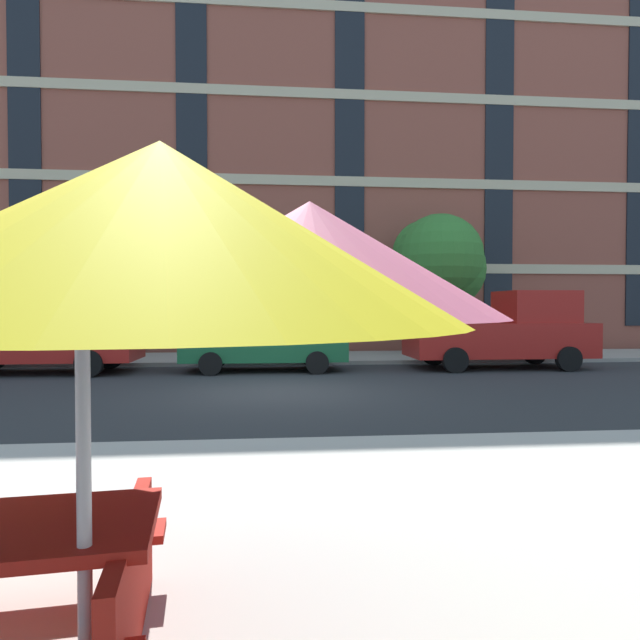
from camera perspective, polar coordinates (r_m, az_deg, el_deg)
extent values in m
plane|color=#2D3033|center=(11.48, -4.53, -7.42)|extent=(120.00, 120.00, 0.00)
cube|color=#9E998E|center=(18.23, -4.91, -3.94)|extent=(56.00, 3.60, 0.12)
cube|color=#934C3D|center=(27.07, -5.15, 14.74)|extent=(46.04, 12.00, 16.00)
cube|color=beige|center=(20.36, -5.00, 5.47)|extent=(45.12, 0.08, 0.36)
cube|color=beige|center=(20.83, -5.02, 14.29)|extent=(45.12, 0.08, 0.36)
cube|color=beige|center=(21.76, -5.04, 22.53)|extent=(45.12, 0.08, 0.36)
cube|color=beige|center=(23.11, -5.06, 29.95)|extent=(45.12, 0.08, 0.36)
cube|color=black|center=(22.97, -28.30, 18.05)|extent=(1.10, 0.06, 14.80)
cube|color=black|center=(21.54, -13.17, 19.34)|extent=(1.10, 0.06, 14.80)
cube|color=black|center=(21.59, 3.09, 19.33)|extent=(1.10, 0.06, 14.80)
cube|color=black|center=(23.12, 18.09, 18.04)|extent=(1.10, 0.06, 14.80)
cube|color=#B21E19|center=(16.22, -27.21, -2.07)|extent=(5.10, 1.90, 0.96)
cube|color=#B21E19|center=(15.45, -18.69, 0.30)|extent=(0.16, 1.75, 0.36)
cylinder|color=black|center=(16.65, -20.90, -3.57)|extent=(0.68, 0.22, 0.68)
cylinder|color=black|center=(14.84, -22.85, -4.19)|extent=(0.68, 0.22, 0.68)
cube|color=#195933|center=(15.08, -5.79, -2.63)|extent=(4.40, 1.76, 0.80)
cube|color=#195933|center=(15.05, -6.37, 0.18)|extent=(2.30, 1.55, 0.68)
cube|color=black|center=(15.05, -6.37, 0.18)|extent=(2.32, 1.57, 0.32)
cylinder|color=black|center=(16.05, -0.88, -3.81)|extent=(0.60, 0.22, 0.60)
cylinder|color=black|center=(14.30, -0.31, -4.45)|extent=(0.60, 0.22, 0.60)
cylinder|color=black|center=(16.06, -10.66, -3.83)|extent=(0.60, 0.22, 0.60)
cylinder|color=black|center=(14.31, -11.28, -4.47)|extent=(0.60, 0.22, 0.60)
cube|color=#B21E19|center=(16.44, 17.95, -1.93)|extent=(5.10, 1.90, 0.96)
cube|color=#B21E19|center=(16.88, 21.41, 1.28)|extent=(1.90, 1.75, 0.90)
cube|color=#B21E19|center=(15.59, 9.62, 0.36)|extent=(0.16, 1.75, 0.36)
cylinder|color=black|center=(15.01, 13.84, -4.06)|extent=(0.68, 0.22, 0.68)
cylinder|color=black|center=(16.81, 11.68, -3.46)|extent=(0.68, 0.22, 0.68)
cylinder|color=black|center=(16.33, 24.38, -3.70)|extent=(0.68, 0.22, 0.68)
cylinder|color=black|center=(18.00, 21.36, -3.21)|extent=(0.68, 0.22, 0.68)
cylinder|color=brown|center=(19.64, -23.13, -1.10)|extent=(0.29, 0.29, 1.87)
sphere|color=#236023|center=(19.45, -23.96, 4.37)|extent=(2.13, 2.13, 2.13)
sphere|color=#236023|center=(19.54, -24.05, 4.84)|extent=(1.61, 1.61, 1.61)
sphere|color=#236023|center=(19.91, -23.50, 4.72)|extent=(2.09, 2.09, 2.09)
sphere|color=#236023|center=(19.57, -23.79, 3.61)|extent=(1.77, 1.77, 1.77)
cylinder|color=brown|center=(19.52, 11.86, -0.63)|extent=(0.28, 0.28, 2.14)
sphere|color=#387F33|center=(19.69, 10.90, 6.84)|extent=(2.31, 2.31, 2.31)
sphere|color=#387F33|center=(19.69, 12.94, 5.19)|extent=(2.73, 2.73, 2.73)
sphere|color=#387F33|center=(19.30, 12.30, 6.35)|extent=(2.97, 2.97, 2.97)
sphere|color=#387F33|center=(19.80, 11.19, 5.45)|extent=(2.32, 2.32, 2.32)
cylinder|color=silver|center=(2.55, -23.30, -13.67)|extent=(0.06, 0.06, 2.22)
cone|color=#E5668C|center=(2.36, -1.08, 6.22)|extent=(1.65, 1.65, 0.50)
cone|color=#662D9E|center=(3.18, -10.75, 4.96)|extent=(1.65, 1.65, 0.50)
cone|color=orange|center=(3.40, -26.82, 4.60)|extent=(1.65, 1.65, 0.50)
cone|color=yellow|center=(1.57, -16.22, 8.58)|extent=(1.65, 1.65, 0.50)
cone|color=#E5668C|center=(2.48, -23.51, 6.80)|extent=(1.58, 1.58, 0.58)
cube|color=red|center=(3.08, -19.09, -25.64)|extent=(0.24, 1.40, 0.74)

